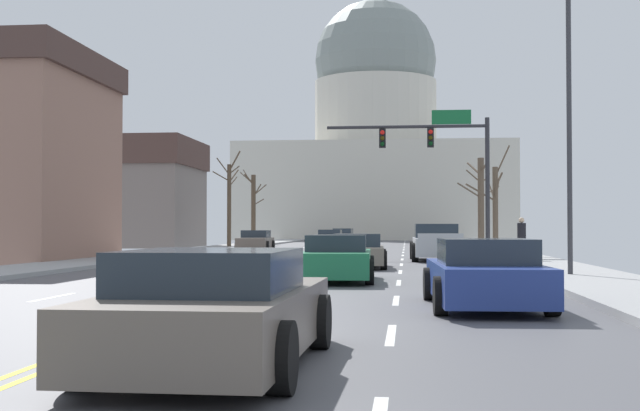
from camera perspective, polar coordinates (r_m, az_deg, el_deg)
ground at (r=25.17m, az=-2.52°, el=-4.72°), size 20.00×180.00×0.20m
signal_gantry at (r=40.91m, az=8.36°, el=3.68°), size 7.91×0.41×7.01m
street_lamp_right at (r=24.17m, az=15.94°, el=7.17°), size 2.54×0.24×8.29m
capitol_building at (r=99.47m, az=3.83°, el=4.16°), size 31.36×18.47×30.95m
pickup_truck_near_00 at (r=36.33m, az=8.02°, el=-2.63°), size 2.33×5.42×1.58m
sedan_near_01 at (r=29.40m, az=2.57°, el=-3.18°), size 2.18×4.36×1.21m
sedan_near_02 at (r=22.13m, az=1.17°, el=-3.73°), size 2.11×4.59×1.23m
sedan_near_03 at (r=15.17m, az=11.24°, el=-4.72°), size 2.13×4.68×1.23m
sedan_near_04 at (r=8.65m, az=-7.13°, el=-7.22°), size 2.07×4.44×1.21m
sedan_oncoming_00 at (r=49.74m, az=-4.45°, el=-2.46°), size 2.08×4.49×1.25m
sedan_oncoming_01 at (r=62.07m, az=0.69°, el=-2.27°), size 2.09×4.61×1.25m
sedan_oncoming_02 at (r=71.78m, az=1.58°, el=-2.15°), size 2.11×4.35×1.32m
flank_building_00 at (r=61.97m, az=-13.31°, el=0.86°), size 10.53×9.20×7.76m
bare_tree_00 at (r=51.26m, az=10.97°, el=0.34°), size 2.56×2.79×5.50m
bare_tree_01 at (r=69.23m, az=-4.59°, el=-0.11°), size 2.21×1.29×6.12m
bare_tree_02 at (r=44.13m, az=11.93°, el=0.02°), size 2.45×2.36×5.62m
bare_tree_03 at (r=56.32m, az=-6.24°, el=0.35°), size 1.88×2.65×6.43m
pedestrian_00 at (r=33.97m, az=13.67°, el=-2.07°), size 0.35×0.34×1.68m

